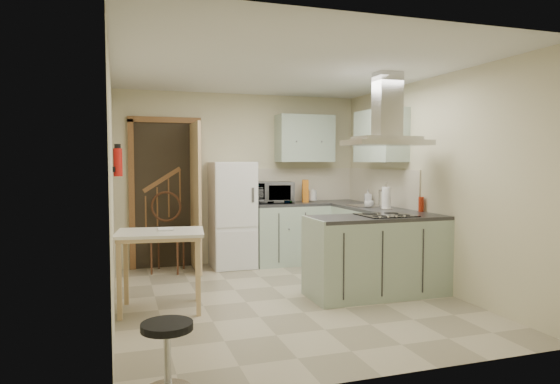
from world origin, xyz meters
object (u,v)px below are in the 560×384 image
object	(u,v)px
fridge	(232,215)
stool	(167,356)
bentwood_chair	(168,236)
drop_leaf_table	(161,271)
microwave	(274,193)
extractor_hood	(387,143)
peninsula	(377,256)

from	to	relation	value
fridge	stool	bearing A→B (deg)	-109.09
bentwood_chair	stool	xyz separation A→B (m)	(-0.35, -3.60, -0.27)
drop_leaf_table	stool	world-z (taller)	drop_leaf_table
fridge	stool	distance (m)	3.89
bentwood_chair	stool	world-z (taller)	bentwood_chair
drop_leaf_table	microwave	xyz separation A→B (m)	(1.77, 1.80, 0.65)
extractor_hood	microwave	distance (m)	2.21
fridge	extractor_hood	distance (m)	2.57
extractor_hood	microwave	world-z (taller)	extractor_hood
peninsula	drop_leaf_table	world-z (taller)	peninsula
peninsula	extractor_hood	xyz separation A→B (m)	(0.10, 0.00, 1.27)
extractor_hood	stool	size ratio (longest dim) A/B	1.95
fridge	microwave	distance (m)	0.69
fridge	bentwood_chair	xyz separation A→B (m)	(-0.91, -0.04, -0.25)
extractor_hood	microwave	xyz separation A→B (m)	(-0.71, 1.98, -0.67)
fridge	stool	size ratio (longest dim) A/B	3.25
drop_leaf_table	fridge	bearing A→B (deg)	65.15
extractor_hood	bentwood_chair	distance (m)	3.21
bentwood_chair	microwave	xyz separation A→B (m)	(1.53, 0.04, 0.56)
stool	fridge	bearing A→B (deg)	70.91
drop_leaf_table	peninsula	bearing A→B (deg)	3.34
fridge	drop_leaf_table	bearing A→B (deg)	-122.58
fridge	extractor_hood	bearing A→B (deg)	-56.21
microwave	bentwood_chair	bearing A→B (deg)	-170.74
stool	microwave	world-z (taller)	microwave
drop_leaf_table	stool	distance (m)	1.85
peninsula	drop_leaf_table	distance (m)	2.38
bentwood_chair	stool	distance (m)	3.63
fridge	bentwood_chair	distance (m)	0.95
bentwood_chair	fridge	bearing A→B (deg)	22.41
peninsula	microwave	bearing A→B (deg)	106.98
peninsula	bentwood_chair	size ratio (longest dim) A/B	1.56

